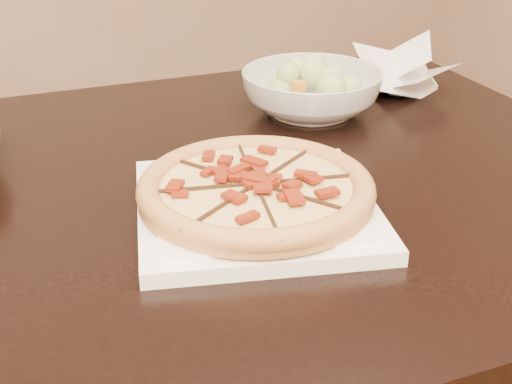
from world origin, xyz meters
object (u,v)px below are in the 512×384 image
Objects in this scene: plate at (256,207)px; salad_bowl at (311,93)px; dining_table at (138,265)px; pizza at (256,189)px.

salad_bowl is at bearing 47.44° from plate.
salad_bowl is at bearing 21.21° from dining_table.
dining_table is 0.20m from plate.
pizza is (0.11, -0.13, 0.14)m from dining_table.
dining_table is 6.56× the size of salad_bowl.
plate is at bearing -132.56° from salad_bowl.
pizza is at bearing 66.29° from plate.
pizza reaches higher than dining_table.
salad_bowl is (0.24, 0.26, 0.02)m from plate.
plate is 0.35m from salad_bowl.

